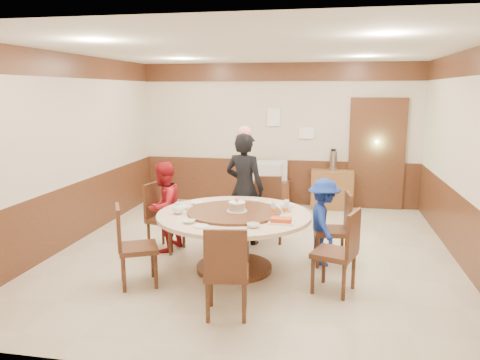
% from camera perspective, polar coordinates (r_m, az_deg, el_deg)
% --- Properties ---
extents(room, '(6.00, 6.04, 2.84)m').
position_cam_1_polar(room, '(6.49, 1.93, 0.29)').
color(room, beige).
rests_on(room, ground).
extents(banquet_table, '(1.94, 1.94, 0.78)m').
position_cam_1_polar(banquet_table, '(5.95, -0.73, -6.08)').
color(banquet_table, '#4C2817').
rests_on(banquet_table, ground).
extents(chair_0, '(0.50, 0.49, 0.97)m').
position_cam_1_polar(chair_0, '(6.34, 11.19, -7.38)').
color(chair_0, '#4C2817').
rests_on(chair_0, ground).
extents(chair_1, '(0.50, 0.51, 0.97)m').
position_cam_1_polar(chair_1, '(7.18, 3.41, -5.03)').
color(chair_1, '#4C2817').
rests_on(chair_1, ground).
extents(chair_2, '(0.54, 0.53, 0.97)m').
position_cam_1_polar(chair_2, '(6.86, -9.15, -5.92)').
color(chair_2, '#4C2817').
rests_on(chair_2, ground).
extents(chair_3, '(0.60, 0.59, 0.97)m').
position_cam_1_polar(chair_3, '(5.71, -12.50, -9.51)').
color(chair_3, '#4C2817').
rests_on(chair_3, ground).
extents(chair_4, '(0.50, 0.51, 0.97)m').
position_cam_1_polar(chair_4, '(4.86, -1.63, -12.95)').
color(chair_4, '#4C2817').
rests_on(chair_4, ground).
extents(chair_5, '(0.57, 0.56, 0.97)m').
position_cam_1_polar(chair_5, '(5.50, 11.57, -10.26)').
color(chair_5, '#4C2817').
rests_on(chair_5, ground).
extents(person_standing, '(0.70, 0.56, 1.67)m').
position_cam_1_polar(person_standing, '(6.96, 0.55, -1.02)').
color(person_standing, black).
rests_on(person_standing, ground).
extents(person_red, '(0.62, 0.72, 1.29)m').
position_cam_1_polar(person_red, '(6.74, -9.27, -3.24)').
color(person_red, maroon).
rests_on(person_red, ground).
extents(person_blue, '(0.57, 0.82, 1.15)m').
position_cam_1_polar(person_blue, '(6.24, 10.16, -5.05)').
color(person_blue, navy).
rests_on(person_blue, ground).
extents(birthday_cake, '(0.26, 0.26, 0.18)m').
position_cam_1_polar(birthday_cake, '(5.85, -0.38, -3.25)').
color(birthday_cake, white).
rests_on(birthday_cake, banquet_table).
extents(teapot_left, '(0.17, 0.15, 0.13)m').
position_cam_1_polar(teapot_left, '(5.90, -7.55, -3.53)').
color(teapot_left, white).
rests_on(teapot_left, banquet_table).
extents(teapot_right, '(0.17, 0.15, 0.13)m').
position_cam_1_polar(teapot_right, '(6.00, 5.68, -3.26)').
color(teapot_right, white).
rests_on(teapot_right, banquet_table).
extents(bowl_0, '(0.17, 0.17, 0.04)m').
position_cam_1_polar(bowl_0, '(6.35, -5.18, -2.83)').
color(bowl_0, white).
rests_on(bowl_0, banquet_table).
extents(bowl_1, '(0.15, 0.15, 0.05)m').
position_cam_1_polar(bowl_1, '(5.29, 1.62, -5.55)').
color(bowl_1, white).
rests_on(bowl_1, banquet_table).
extents(bowl_2, '(0.15, 0.15, 0.04)m').
position_cam_1_polar(bowl_2, '(5.49, -6.25, -5.05)').
color(bowl_2, white).
rests_on(bowl_2, banquet_table).
extents(bowl_3, '(0.14, 0.14, 0.05)m').
position_cam_1_polar(bowl_3, '(5.64, 5.59, -4.57)').
color(bowl_3, white).
rests_on(bowl_3, banquet_table).
extents(bowl_4, '(0.15, 0.15, 0.04)m').
position_cam_1_polar(bowl_4, '(6.13, -6.93, -3.37)').
color(bowl_4, white).
rests_on(bowl_4, banquet_table).
extents(bowl_5, '(0.14, 0.14, 0.04)m').
position_cam_1_polar(bowl_5, '(6.46, 1.82, -2.54)').
color(bowl_5, white).
rests_on(bowl_5, banquet_table).
extents(saucer_near, '(0.18, 0.18, 0.01)m').
position_cam_1_polar(saucer_near, '(5.34, -4.78, -5.62)').
color(saucer_near, white).
rests_on(saucer_near, banquet_table).
extents(saucer_far, '(0.18, 0.18, 0.01)m').
position_cam_1_polar(saucer_far, '(6.30, 4.20, -3.05)').
color(saucer_far, white).
rests_on(saucer_far, banquet_table).
extents(shrimp_platter, '(0.30, 0.20, 0.06)m').
position_cam_1_polar(shrimp_platter, '(5.48, 5.05, -4.97)').
color(shrimp_platter, white).
rests_on(shrimp_platter, banquet_table).
extents(bottle_0, '(0.06, 0.06, 0.16)m').
position_cam_1_polar(bottle_0, '(5.79, 4.09, -3.55)').
color(bottle_0, white).
rests_on(bottle_0, banquet_table).
extents(bottle_1, '(0.06, 0.06, 0.16)m').
position_cam_1_polar(bottle_1, '(5.82, 5.65, -3.49)').
color(bottle_1, white).
rests_on(bottle_1, banquet_table).
extents(tv_stand, '(0.85, 0.45, 0.50)m').
position_cam_1_polar(tv_stand, '(9.33, 3.50, -1.66)').
color(tv_stand, '#4C2817').
rests_on(tv_stand, ground).
extents(television, '(0.73, 0.14, 0.42)m').
position_cam_1_polar(television, '(9.25, 3.53, 1.11)').
color(television, gray).
rests_on(television, tv_stand).
extents(side_cabinet, '(0.80, 0.40, 0.75)m').
position_cam_1_polar(side_cabinet, '(9.27, 11.15, -1.15)').
color(side_cabinet, brown).
rests_on(side_cabinet, ground).
extents(thermos, '(0.15, 0.15, 0.38)m').
position_cam_1_polar(thermos, '(9.17, 11.29, 2.31)').
color(thermos, silver).
rests_on(thermos, side_cabinet).
extents(notice_left, '(0.25, 0.00, 0.35)m').
position_cam_1_polar(notice_left, '(9.32, 4.11, 7.64)').
color(notice_left, white).
rests_on(notice_left, room).
extents(notice_right, '(0.30, 0.00, 0.22)m').
position_cam_1_polar(notice_right, '(9.29, 8.09, 5.69)').
color(notice_right, white).
rests_on(notice_right, room).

